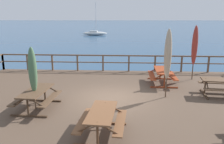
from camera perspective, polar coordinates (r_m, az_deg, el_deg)
name	(u,v)px	position (r m, az deg, el deg)	size (l,w,h in m)	color
ground_plane	(111,116)	(10.48, -0.26, -11.07)	(600.00, 600.00, 0.00)	navy
wooden_deck	(111,107)	(10.30, -0.26, -8.86)	(15.77, 10.60, 0.88)	brown
railing_waterside_far	(116,60)	(14.91, 0.99, 3.03)	(15.57, 0.10, 1.09)	brown
picnic_table_mid_centre	(37,95)	(9.32, -18.54, -5.54)	(1.48, 1.98, 0.78)	brown
picnic_table_mid_right	(102,118)	(6.97, -2.59, -11.48)	(1.52, 1.89, 0.78)	brown
picnic_table_front_left	(162,73)	(12.47, 12.63, -0.31)	(1.45, 2.06, 0.78)	#993819
picnic_table_back_left	(222,84)	(11.44, 26.05, -2.72)	(1.92, 1.56, 0.78)	brown
patio_umbrella_tall_front	(33,70)	(9.01, -19.45, 0.40)	(0.32, 0.32, 2.47)	#4C3828
patio_umbrella_tall_mid_right	(168,55)	(10.03, 13.97, 4.27)	(0.32, 0.32, 3.05)	#4C3828
patio_umbrella_short_front	(195,46)	(13.48, 20.22, 6.27)	(0.32, 0.32, 3.08)	#4C3828
sailboat_distant	(95,33)	(56.22, -4.37, 9.78)	(6.03, 1.80, 7.72)	white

